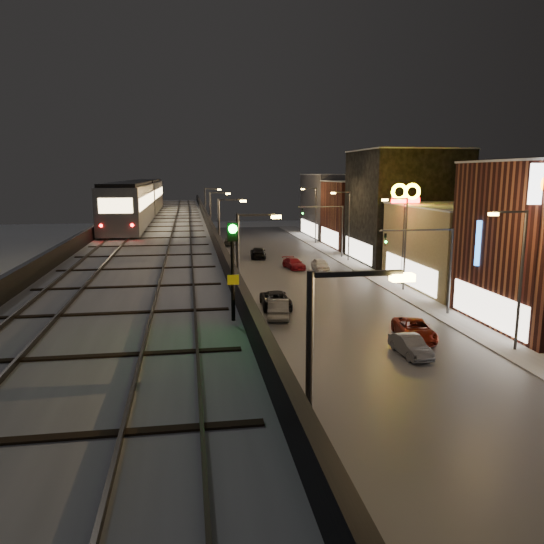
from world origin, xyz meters
TOP-DOWN VIEW (x-y plane):
  - ground at (0.00, 0.00)m, footprint 220.00×220.00m
  - road_surface at (7.50, 35.00)m, footprint 17.00×120.00m
  - sidewalk_right at (17.50, 35.00)m, footprint 4.00×120.00m
  - under_viaduct_pavement at (-6.00, 35.00)m, footprint 11.00×120.00m
  - elevated_viaduct at (-6.00, 31.84)m, footprint 9.00×100.00m
  - viaduct_trackbed at (-6.01, 31.97)m, footprint 8.40×100.00m
  - viaduct_parapet_streetside at (-1.65, 32.00)m, footprint 0.30×100.00m
  - viaduct_parapet_far at (-10.35, 32.00)m, footprint 0.30×100.00m
  - building_c at (23.99, 32.00)m, footprint 12.20×15.20m
  - building_d at (23.99, 48.00)m, footprint 12.20×13.20m
  - building_e at (23.99, 62.00)m, footprint 12.20×12.20m
  - building_f at (23.99, 76.00)m, footprint 12.20×16.20m
  - streetlight_left_0 at (-0.43, -5.00)m, footprint 2.57×0.28m
  - streetlight_left_1 at (-0.43, 13.00)m, footprint 2.57×0.28m
  - streetlight_right_1 at (16.73, 13.00)m, footprint 2.56×0.28m
  - streetlight_left_2 at (-0.43, 31.00)m, footprint 2.57×0.28m
  - streetlight_right_2 at (16.73, 31.00)m, footprint 2.56×0.28m
  - streetlight_left_3 at (-0.43, 49.00)m, footprint 2.57×0.28m
  - streetlight_right_3 at (16.73, 49.00)m, footprint 2.56×0.28m
  - streetlight_left_4 at (-0.43, 67.00)m, footprint 2.57×0.28m
  - streetlight_right_4 at (16.73, 67.00)m, footprint 2.56×0.28m
  - traffic_light_rig_a at (15.84, 22.00)m, footprint 6.10×0.34m
  - traffic_light_rig_b at (15.84, 52.00)m, footprint 6.10×0.34m
  - subway_train at (-8.50, 42.18)m, footprint 3.21×39.23m
  - rail_signal at (-2.10, -0.52)m, footprint 0.36×0.43m
  - car_near_white at (3.39, 23.23)m, footprint 2.40×4.83m
  - car_mid_silver at (3.69, 26.55)m, footprint 2.61×5.24m
  - car_mid_dark at (5.74, 53.20)m, footprint 2.45×5.07m
  - car_far_white at (3.09, 66.86)m, footprint 2.42×4.50m
  - car_onc_silver at (9.97, 13.13)m, footprint 1.54×3.90m
  - car_onc_dark at (11.63, 16.30)m, footprint 2.91×5.10m
  - car_onc_white at (8.87, 44.38)m, footprint 2.49×4.54m
  - car_onc_red at (11.75, 42.85)m, footprint 1.70×4.06m
  - sign_mcdonalds at (18.00, 33.76)m, footprint 3.02×0.33m
  - sign_carwash at (18.50, 19.88)m, footprint 1.50×0.35m

SIDE VIEW (x-z plane):
  - ground at x=0.00m, z-range 0.00..0.00m
  - road_surface at x=7.50m, z-range 0.00..0.06m
  - under_viaduct_pavement at x=-6.00m, z-range 0.00..0.06m
  - sidewalk_right at x=17.50m, z-range 0.00..0.14m
  - car_onc_white at x=8.87m, z-range 0.00..1.25m
  - car_onc_silver at x=9.97m, z-range 0.00..1.26m
  - car_onc_dark at x=11.63m, z-range 0.00..1.34m
  - car_onc_red at x=11.75m, z-range 0.00..1.37m
  - car_mid_dark at x=5.74m, z-range 0.00..1.42m
  - car_mid_silver at x=3.69m, z-range 0.00..1.43m
  - car_far_white at x=3.09m, z-range 0.00..1.45m
  - car_near_white at x=3.39m, z-range 0.00..1.52m
  - building_c at x=23.99m, z-range 0.00..8.16m
  - traffic_light_rig_a at x=15.84m, z-range 1.00..8.00m
  - traffic_light_rig_b at x=15.84m, z-range 1.00..8.00m
  - building_e at x=23.99m, z-range 0.00..10.16m
  - streetlight_left_0 at x=-0.43m, z-range 0.74..9.74m
  - streetlight_left_1 at x=-0.43m, z-range 0.74..9.74m
  - streetlight_right_1 at x=16.73m, z-range 0.74..9.74m
  - streetlight_left_2 at x=-0.43m, z-range 0.74..9.74m
  - streetlight_right_2 at x=16.73m, z-range 0.74..9.74m
  - streetlight_left_3 at x=-0.43m, z-range 0.74..9.74m
  - streetlight_right_3 at x=16.73m, z-range 0.74..9.74m
  - streetlight_left_4 at x=-0.43m, z-range 0.74..9.74m
  - streetlight_right_4 at x=16.73m, z-range 0.74..9.74m
  - sign_carwash at x=18.50m, z-range 1.56..9.34m
  - building_f at x=23.99m, z-range 0.00..11.16m
  - elevated_viaduct at x=-6.00m, z-range 2.47..8.77m
  - viaduct_trackbed at x=-6.01m, z-range 6.23..6.55m
  - viaduct_parapet_streetside at x=-1.65m, z-range 6.30..7.40m
  - viaduct_parapet_far at x=-10.35m, z-range 6.30..7.40m
  - building_d at x=23.99m, z-range 0.00..14.16m
  - sign_mcdonalds at x=18.00m, z-range 3.25..13.51m
  - subway_train at x=-8.50m, z-range 6.61..10.45m
  - rail_signal at x=-2.10m, z-range 7.27..10.37m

